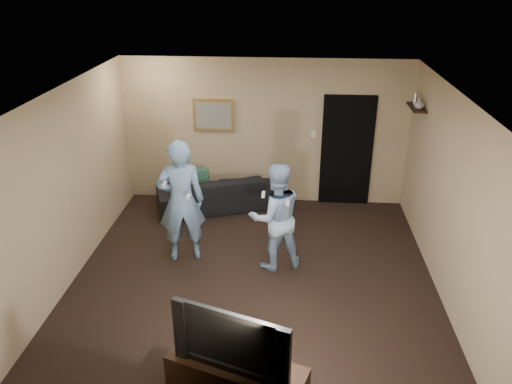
# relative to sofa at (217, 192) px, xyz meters

# --- Properties ---
(ground) EXTENTS (5.00, 5.00, 0.00)m
(ground) POSITION_rel_sofa_xyz_m (0.83, -2.09, -0.30)
(ground) COLOR black
(ground) RESTS_ON ground
(ceiling) EXTENTS (5.00, 5.00, 0.04)m
(ceiling) POSITION_rel_sofa_xyz_m (0.83, -2.09, 2.30)
(ceiling) COLOR silver
(ceiling) RESTS_ON wall_back
(wall_back) EXTENTS (5.00, 0.04, 2.60)m
(wall_back) POSITION_rel_sofa_xyz_m (0.83, 0.41, 1.00)
(wall_back) COLOR tan
(wall_back) RESTS_ON ground
(wall_front) EXTENTS (5.00, 0.04, 2.60)m
(wall_front) POSITION_rel_sofa_xyz_m (0.83, -4.59, 1.00)
(wall_front) COLOR tan
(wall_front) RESTS_ON ground
(wall_left) EXTENTS (0.04, 5.00, 2.60)m
(wall_left) POSITION_rel_sofa_xyz_m (-1.67, -2.09, 1.00)
(wall_left) COLOR tan
(wall_left) RESTS_ON ground
(wall_right) EXTENTS (0.04, 5.00, 2.60)m
(wall_right) POSITION_rel_sofa_xyz_m (3.33, -2.09, 1.00)
(wall_right) COLOR tan
(wall_right) RESTS_ON ground
(sofa) EXTENTS (2.24, 1.46, 0.61)m
(sofa) POSITION_rel_sofa_xyz_m (0.00, 0.00, 0.00)
(sofa) COLOR black
(sofa) RESTS_ON ground
(throw_pillow) EXTENTS (0.49, 0.20, 0.48)m
(throw_pillow) POSITION_rel_sofa_xyz_m (-0.39, 0.00, 0.18)
(throw_pillow) COLOR #194B39
(throw_pillow) RESTS_ON sofa
(painting_frame) EXTENTS (0.72, 0.05, 0.57)m
(painting_frame) POSITION_rel_sofa_xyz_m (-0.07, 0.38, 1.30)
(painting_frame) COLOR olive
(painting_frame) RESTS_ON wall_back
(painting_canvas) EXTENTS (0.62, 0.01, 0.47)m
(painting_canvas) POSITION_rel_sofa_xyz_m (-0.07, 0.36, 1.30)
(painting_canvas) COLOR slate
(painting_canvas) RESTS_ON painting_frame
(doorway) EXTENTS (0.90, 0.06, 2.00)m
(doorway) POSITION_rel_sofa_xyz_m (2.28, 0.38, 0.70)
(doorway) COLOR black
(doorway) RESTS_ON ground
(light_switch) EXTENTS (0.08, 0.02, 0.12)m
(light_switch) POSITION_rel_sofa_xyz_m (1.68, 0.38, 1.00)
(light_switch) COLOR silver
(light_switch) RESTS_ON wall_back
(wall_shelf) EXTENTS (0.20, 0.60, 0.03)m
(wall_shelf) POSITION_rel_sofa_xyz_m (3.22, -0.29, 1.69)
(wall_shelf) COLOR black
(wall_shelf) RESTS_ON wall_right
(shelf_vase) EXTENTS (0.15, 0.15, 0.15)m
(shelf_vase) POSITION_rel_sofa_xyz_m (3.22, -0.42, 1.78)
(shelf_vase) COLOR #A7A8AC
(shelf_vase) RESTS_ON wall_shelf
(shelf_figurine) EXTENTS (0.06, 0.06, 0.18)m
(shelf_figurine) POSITION_rel_sofa_xyz_m (3.22, -0.13, 1.79)
(shelf_figurine) COLOR silver
(shelf_figurine) RESTS_ON wall_shelf
(tv_console) EXTENTS (1.45, 0.87, 0.49)m
(tv_console) POSITION_rel_sofa_xyz_m (0.84, -4.35, -0.05)
(tv_console) COLOR black
(tv_console) RESTS_ON ground
(television) EXTENTS (1.17, 0.54, 0.68)m
(television) POSITION_rel_sofa_xyz_m (0.84, -4.35, 0.53)
(television) COLOR black
(television) RESTS_ON tv_console
(wii_player_left) EXTENTS (0.77, 0.60, 1.85)m
(wii_player_left) POSITION_rel_sofa_xyz_m (-0.24, -1.71, 0.62)
(wii_player_left) COLOR #6B91BA
(wii_player_left) RESTS_ON ground
(wii_player_right) EXTENTS (0.92, 0.82, 1.59)m
(wii_player_right) POSITION_rel_sofa_xyz_m (1.11, -1.83, 0.49)
(wii_player_right) COLOR #9ABAE0
(wii_player_right) RESTS_ON ground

